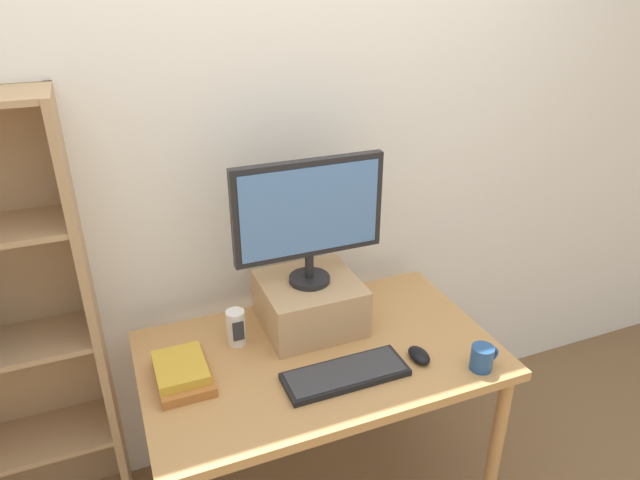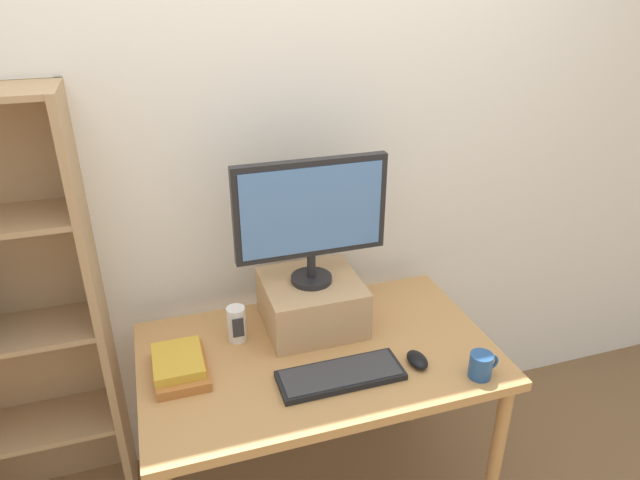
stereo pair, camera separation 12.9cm
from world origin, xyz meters
The scene contains 9 objects.
back_wall centered at (0.00, 0.50, 1.30)m, with size 7.00×0.08×2.60m.
desk centered at (0.00, 0.00, 0.69)m, with size 1.26×0.76×0.78m.
riser_box centered at (0.03, 0.17, 0.87)m, with size 0.36×0.34×0.19m.
computer_monitor centered at (0.03, 0.17, 1.24)m, with size 0.55×0.15×0.47m.
keyboard centered at (0.03, -0.16, 0.79)m, with size 0.42×0.16×0.02m.
computer_mouse centered at (0.31, -0.17, 0.80)m, with size 0.06×0.10×0.04m.
book_stack centered at (-0.48, 0.03, 0.81)m, with size 0.18×0.26×0.07m.
coffee_mug centered at (0.48, -0.30, 0.82)m, with size 0.11×0.08×0.09m.
desk_speaker centered at (-0.26, 0.16, 0.85)m, with size 0.07×0.07×0.14m.
Camera 1 is at (-0.62, -1.54, 2.04)m, focal length 32.00 mm.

